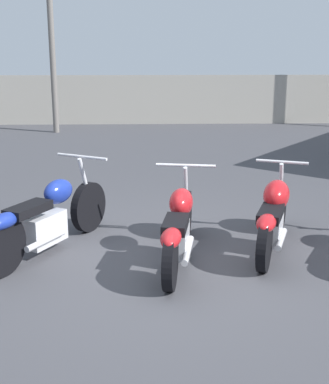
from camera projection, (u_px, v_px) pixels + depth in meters
ground_plane at (166, 263)px, 5.85m from camera, size 60.00×60.00×0.00m
fence_back at (153, 100)px, 16.17m from camera, size 40.00×0.04×1.47m
motorcycle_slot_1 at (46, 218)px, 6.04m from camera, size 1.22×1.98×1.01m
motorcycle_slot_2 at (179, 227)px, 5.82m from camera, size 0.73×2.12×0.94m
motorcycle_slot_3 at (274, 215)px, 6.14m from camera, size 0.90×1.85×0.94m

